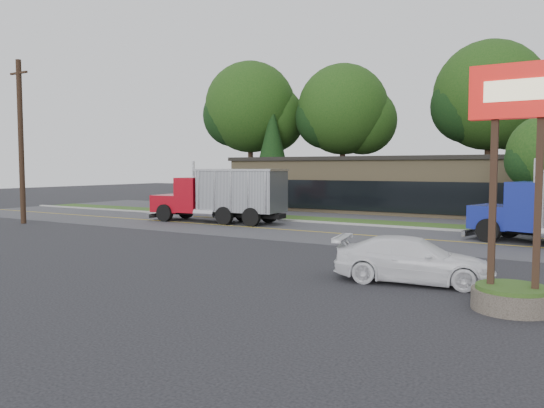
# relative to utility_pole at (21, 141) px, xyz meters

# --- Properties ---
(ground) EXTENTS (140.00, 140.00, 0.00)m
(ground) POSITION_rel_utility_pole_xyz_m (18.00, -3.50, -5.09)
(ground) COLOR #35353B
(ground) RESTS_ON ground
(road) EXTENTS (60.00, 8.00, 0.02)m
(road) POSITION_rel_utility_pole_xyz_m (18.00, 5.50, -5.09)
(road) COLOR #55555A
(road) RESTS_ON ground
(center_line) EXTENTS (60.00, 0.12, 0.01)m
(center_line) POSITION_rel_utility_pole_xyz_m (18.00, 5.50, -5.09)
(center_line) COLOR gold
(center_line) RESTS_ON ground
(curb) EXTENTS (60.00, 0.30, 0.12)m
(curb) POSITION_rel_utility_pole_xyz_m (18.00, 9.70, -5.09)
(curb) COLOR #9E9E99
(curb) RESTS_ON ground
(grass_verge) EXTENTS (60.00, 3.40, 0.03)m
(grass_verge) POSITION_rel_utility_pole_xyz_m (18.00, 11.50, -5.09)
(grass_verge) COLOR #2E4D1A
(grass_verge) RESTS_ON ground
(far_parking) EXTENTS (60.00, 7.00, 0.02)m
(far_parking) POSITION_rel_utility_pole_xyz_m (18.00, 16.50, -5.09)
(far_parking) COLOR #55555A
(far_parking) RESTS_ON ground
(strip_mall) EXTENTS (32.00, 12.00, 4.00)m
(strip_mall) POSITION_rel_utility_pole_xyz_m (20.00, 22.50, -3.09)
(strip_mall) COLOR #877452
(strip_mall) RESTS_ON ground
(utility_pole) EXTENTS (1.60, 0.32, 10.00)m
(utility_pole) POSITION_rel_utility_pole_xyz_m (0.00, 0.00, 0.00)
(utility_pole) COLOR #382619
(utility_pole) RESTS_ON ground
(bilo_sign) EXTENTS (2.20, 1.90, 5.95)m
(bilo_sign) POSITION_rel_utility_pole_xyz_m (28.50, -6.00, -3.07)
(bilo_sign) COLOR #6B6054
(bilo_sign) RESTS_ON ground
(tree_far_a) EXTENTS (10.44, 9.83, 14.90)m
(tree_far_a) POSITION_rel_utility_pole_xyz_m (-1.84, 28.63, 4.41)
(tree_far_a) COLOR #382619
(tree_far_a) RESTS_ON ground
(tree_far_b) EXTENTS (9.80, 9.22, 13.98)m
(tree_far_b) POSITION_rel_utility_pole_xyz_m (8.15, 30.62, 3.83)
(tree_far_b) COLOR #382619
(tree_far_b) RESTS_ON ground
(tree_far_c) EXTENTS (10.27, 9.66, 14.64)m
(tree_far_c) POSITION_rel_utility_pole_xyz_m (22.16, 30.62, 4.25)
(tree_far_c) COLOR #382619
(tree_far_c) RESTS_ON ground
(evergreen_left) EXTENTS (4.36, 4.36, 9.91)m
(evergreen_left) POSITION_rel_utility_pole_xyz_m (2.00, 26.50, 0.35)
(evergreen_left) COLOR #382619
(evergreen_left) RESTS_ON ground
(dump_truck_red) EXTENTS (9.11, 3.33, 3.36)m
(dump_truck_red) POSITION_rel_utility_pole_xyz_m (10.43, 6.79, -3.28)
(dump_truck_red) COLOR black
(dump_truck_red) RESTS_ON ground
(rally_car) EXTENTS (4.98, 2.70, 1.37)m
(rally_car) POSITION_rel_utility_pole_xyz_m (25.50, -4.11, -4.41)
(rally_car) COLOR white
(rally_car) RESTS_ON ground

